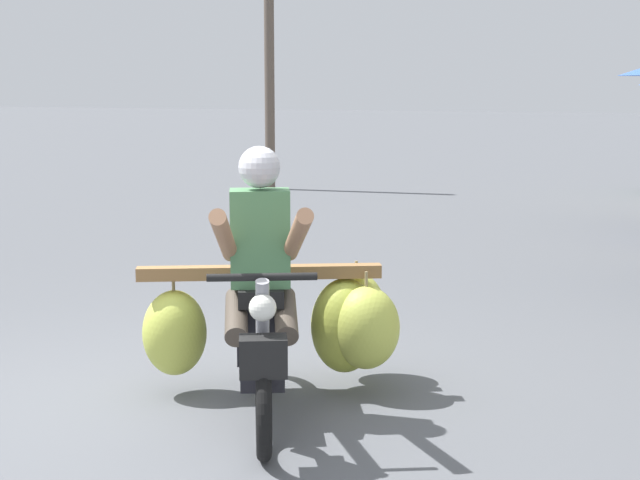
% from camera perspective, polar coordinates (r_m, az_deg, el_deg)
% --- Properties ---
extents(ground_plane, '(120.00, 120.00, 0.00)m').
position_cam_1_polar(ground_plane, '(5.88, -11.39, -10.04)').
color(ground_plane, '#56595E').
extents(motorbike_main_loaded, '(1.65, 1.99, 1.58)m').
position_cam_1_polar(motorbike_main_loaded, '(5.84, -1.65, -4.53)').
color(motorbike_main_loaded, black).
rests_on(motorbike_main_loaded, ground).
extents(utility_pole, '(0.18, 0.18, 5.09)m').
position_cam_1_polar(utility_pole, '(17.55, -3.04, 11.34)').
color(utility_pole, brown).
rests_on(utility_pole, ground).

